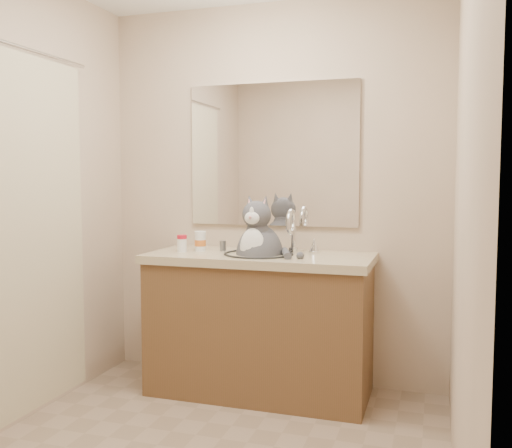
% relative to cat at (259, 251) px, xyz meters
% --- Properties ---
extents(room, '(2.22, 2.52, 2.42)m').
position_rel_cat_xyz_m(room, '(-0.00, -0.95, 0.33)').
color(room, gray).
rests_on(room, ground).
extents(vanity, '(1.34, 0.59, 1.12)m').
position_rel_cat_xyz_m(vanity, '(0.00, 0.01, -0.43)').
color(vanity, brown).
rests_on(vanity, ground).
extents(mirror, '(1.10, 0.02, 0.90)m').
position_rel_cat_xyz_m(mirror, '(-0.00, 0.28, 0.58)').
color(mirror, white).
rests_on(mirror, room).
extents(shower_curtain, '(0.02, 1.30, 1.93)m').
position_rel_cat_xyz_m(shower_curtain, '(-1.05, -0.85, 0.16)').
color(shower_curtain, beige).
rests_on(shower_curtain, ground).
extents(cat, '(0.40, 0.35, 0.56)m').
position_rel_cat_xyz_m(cat, '(0.00, 0.00, 0.00)').
color(cat, '#4E4E54').
rests_on(cat, vanity).
extents(pill_bottle_redcap, '(0.07, 0.07, 0.10)m').
position_rel_cat_xyz_m(pill_bottle_redcap, '(-0.48, -0.04, 0.03)').
color(pill_bottle_redcap, white).
rests_on(pill_bottle_redcap, vanity).
extents(pill_bottle_orange, '(0.07, 0.07, 0.12)m').
position_rel_cat_xyz_m(pill_bottle_orange, '(-0.40, 0.05, 0.04)').
color(pill_bottle_orange, white).
rests_on(pill_bottle_orange, vanity).
extents(grey_canister, '(0.04, 0.04, 0.06)m').
position_rel_cat_xyz_m(grey_canister, '(-0.26, 0.08, 0.01)').
color(grey_canister, slate).
rests_on(grey_canister, vanity).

